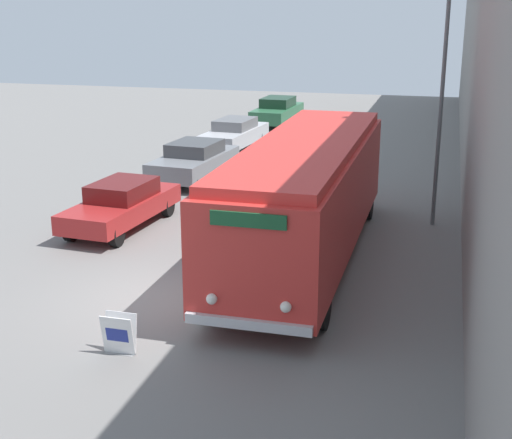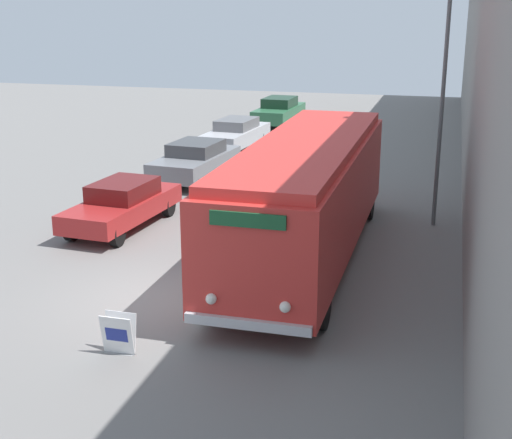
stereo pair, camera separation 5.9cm
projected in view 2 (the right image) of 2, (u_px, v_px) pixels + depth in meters
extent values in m
plane|color=slate|center=(158.00, 299.00, 16.25)|extent=(80.00, 80.00, 0.00)
cube|color=gray|center=(479.00, 69.00, 22.44)|extent=(0.30, 60.00, 8.98)
cylinder|color=black|center=(214.00, 295.00, 15.25)|extent=(0.28, 0.98, 0.98)
cylinder|color=black|center=(321.00, 307.00, 14.66)|extent=(0.28, 0.98, 0.98)
cylinder|color=black|center=(296.00, 198.00, 22.83)|extent=(0.28, 0.98, 0.98)
cylinder|color=black|center=(369.00, 204.00, 22.24)|extent=(0.28, 0.98, 0.98)
cube|color=red|center=(307.00, 196.00, 18.39)|extent=(2.65, 11.01, 2.44)
cube|color=red|center=(308.00, 145.00, 18.00)|extent=(2.44, 10.57, 0.24)
cube|color=silver|center=(247.00, 324.00, 13.57)|extent=(2.52, 0.12, 0.20)
sphere|color=white|center=(211.00, 299.00, 13.66)|extent=(0.22, 0.22, 0.22)
sphere|color=white|center=(285.00, 307.00, 13.29)|extent=(0.22, 0.22, 0.22)
cube|color=#19512D|center=(247.00, 220.00, 13.01)|extent=(1.46, 0.06, 0.28)
cube|color=gray|center=(120.00, 353.00, 13.76)|extent=(0.58, 0.18, 0.01)
cube|color=white|center=(117.00, 335.00, 13.58)|extent=(0.65, 0.17, 0.81)
cube|color=white|center=(120.00, 332.00, 13.71)|extent=(0.65, 0.17, 0.81)
cube|color=navy|center=(117.00, 335.00, 13.56)|extent=(0.45, 0.06, 0.28)
cylinder|color=#595E60|center=(442.00, 102.00, 20.68)|extent=(0.12, 0.12, 7.45)
cylinder|color=black|center=(72.00, 229.00, 20.21)|extent=(0.22, 0.69, 0.69)
cylinder|color=black|center=(117.00, 234.00, 19.73)|extent=(0.22, 0.69, 0.69)
cylinder|color=black|center=(128.00, 201.00, 23.06)|extent=(0.22, 0.69, 0.69)
cylinder|color=black|center=(169.00, 205.00, 22.58)|extent=(0.22, 0.69, 0.69)
cube|color=#A52323|center=(122.00, 208.00, 21.31)|extent=(2.09, 4.69, 0.55)
cube|color=#5B1313|center=(123.00, 190.00, 21.26)|extent=(1.63, 2.16, 0.51)
cylinder|color=black|center=(157.00, 179.00, 26.07)|extent=(0.22, 0.65, 0.65)
cylinder|color=black|center=(198.00, 183.00, 25.52)|extent=(0.22, 0.65, 0.65)
cylinder|color=black|center=(193.00, 162.00, 28.89)|extent=(0.22, 0.65, 0.65)
cylinder|color=black|center=(231.00, 165.00, 28.34)|extent=(0.22, 0.65, 0.65)
cube|color=slate|center=(195.00, 163.00, 27.11)|extent=(2.32, 4.68, 0.66)
cube|color=#3F4043|center=(196.00, 148.00, 27.05)|extent=(1.82, 2.17, 0.48)
cylinder|color=black|center=(206.00, 148.00, 31.48)|extent=(0.22, 0.71, 0.71)
cylinder|color=black|center=(237.00, 150.00, 31.00)|extent=(0.22, 0.71, 0.71)
cylinder|color=black|center=(235.00, 136.00, 34.53)|extent=(0.22, 0.71, 0.71)
cylinder|color=black|center=(263.00, 137.00, 34.06)|extent=(0.22, 0.71, 0.71)
cube|color=#B7B7BC|center=(236.00, 136.00, 32.68)|extent=(2.11, 4.92, 0.63)
cube|color=slate|center=(237.00, 124.00, 32.63)|extent=(1.63, 2.27, 0.45)
cylinder|color=black|center=(256.00, 123.00, 38.42)|extent=(0.22, 0.61, 0.61)
cylinder|color=black|center=(284.00, 125.00, 37.95)|extent=(0.22, 0.61, 0.61)
cylinder|color=black|center=(274.00, 114.00, 41.50)|extent=(0.22, 0.61, 0.61)
cylinder|color=black|center=(300.00, 116.00, 41.04)|extent=(0.22, 0.61, 0.61)
cube|color=#2D6642|center=(279.00, 113.00, 39.63)|extent=(2.05, 4.87, 0.69)
cube|color=#193824|center=(280.00, 102.00, 39.56)|extent=(1.65, 2.23, 0.51)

